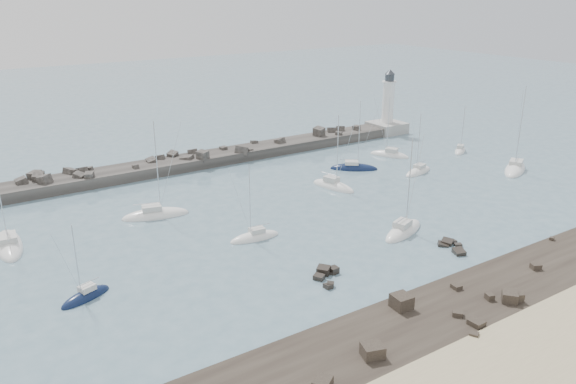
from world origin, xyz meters
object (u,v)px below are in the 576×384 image
at_px(sailboat_2, 86,297).
at_px(sailboat_8, 418,172).
at_px(sailboat_6, 403,231).
at_px(sailboat_7, 354,168).
at_px(sailboat_4, 255,238).
at_px(sailboat_9, 389,155).
at_px(lighthouse, 387,119).
at_px(sailboat_10, 515,170).
at_px(sailboat_5, 333,187).
at_px(sailboat_3, 155,216).
at_px(sailboat_1, 9,246).
at_px(sailboat_11, 460,151).

distance_m(sailboat_2, sailboat_8, 60.58).
distance_m(sailboat_6, sailboat_7, 27.81).
height_order(sailboat_4, sailboat_9, sailboat_9).
relative_size(lighthouse, sailboat_7, 1.11).
distance_m(sailboat_8, sailboat_10, 17.42).
distance_m(sailboat_4, sailboat_5, 22.76).
distance_m(sailboat_7, sailboat_8, 11.16).
xyz_separation_m(sailboat_3, sailboat_9, (48.45, 4.73, -0.01)).
bearing_deg(sailboat_8, sailboat_5, 173.91).
bearing_deg(sailboat_3, sailboat_6, -42.39).
relative_size(sailboat_1, sailboat_3, 1.08).
bearing_deg(sailboat_9, sailboat_1, -176.31).
distance_m(sailboat_4, sailboat_6, 19.44).
relative_size(sailboat_3, sailboat_7, 1.12).
relative_size(sailboat_5, sailboat_8, 1.15).
bearing_deg(sailboat_9, sailboat_10, -56.70).
relative_size(sailboat_7, sailboat_8, 1.15).
bearing_deg(sailboat_1, sailboat_10, -10.29).
relative_size(sailboat_6, sailboat_10, 0.85).
bearing_deg(sailboat_6, sailboat_9, 50.08).
xyz_separation_m(sailboat_10, sailboat_11, (1.43, 13.50, 0.00)).
xyz_separation_m(sailboat_5, sailboat_11, (33.89, 3.35, -0.02)).
bearing_deg(sailboat_2, sailboat_11, 12.44).
xyz_separation_m(lighthouse, sailboat_6, (-35.65, -42.21, -2.94)).
xyz_separation_m(sailboat_8, sailboat_9, (2.97, 10.46, 0.01)).
xyz_separation_m(sailboat_9, sailboat_10, (12.33, -18.77, -0.00)).
bearing_deg(lighthouse, sailboat_1, -166.72).
distance_m(sailboat_2, sailboat_10, 74.83).
bearing_deg(lighthouse, sailboat_2, -153.98).
bearing_deg(sailboat_7, sailboat_11, -5.82).
distance_m(sailboat_2, sailboat_3, 22.29).
relative_size(sailboat_10, sailboat_11, 1.65).
distance_m(sailboat_6, sailboat_8, 26.63).
height_order(sailboat_7, sailboat_11, sailboat_7).
bearing_deg(sailboat_5, lighthouse, 35.34).
distance_m(sailboat_5, sailboat_7, 10.82).
distance_m(lighthouse, sailboat_1, 81.86).
height_order(sailboat_7, sailboat_9, sailboat_7).
height_order(sailboat_2, sailboat_3, sailboat_3).
bearing_deg(sailboat_3, sailboat_5, -7.84).
xyz_separation_m(sailboat_2, sailboat_9, (62.43, 22.08, 0.00)).
distance_m(sailboat_1, sailboat_10, 80.82).
relative_size(lighthouse, sailboat_2, 1.59).
bearing_deg(sailboat_2, sailboat_1, 105.02).
bearing_deg(sailboat_11, sailboat_10, -96.04).
bearing_deg(sailboat_3, lighthouse, 17.50).
bearing_deg(sailboat_9, sailboat_3, -174.43).
relative_size(sailboat_4, sailboat_11, 1.11).
bearing_deg(sailboat_7, sailboat_8, -43.70).
distance_m(sailboat_3, sailboat_5, 28.58).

